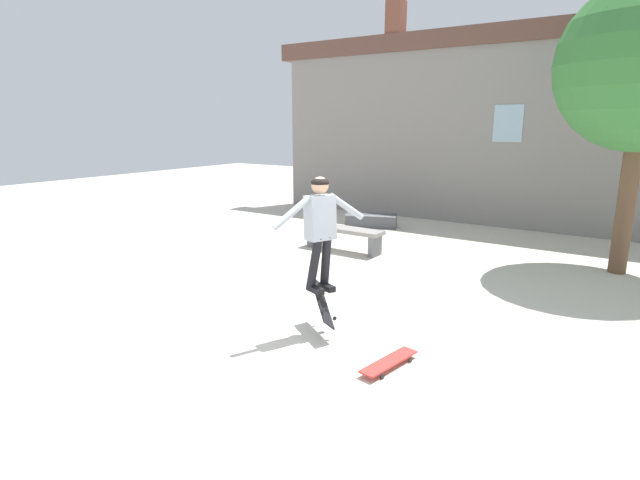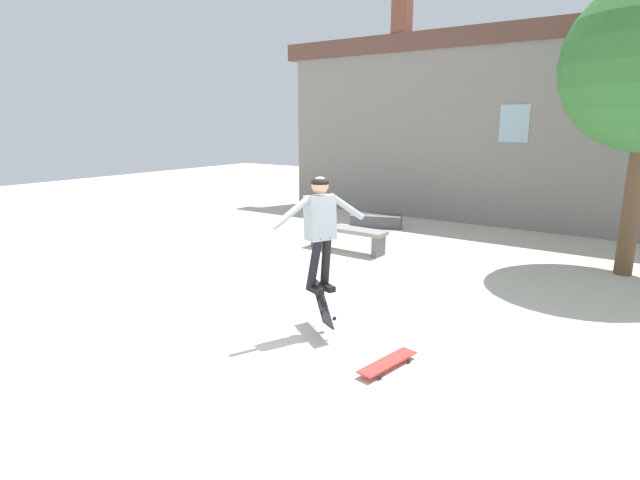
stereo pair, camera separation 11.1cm
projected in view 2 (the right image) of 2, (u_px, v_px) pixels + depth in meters
ground_plane at (322, 354)px, 5.83m from camera, size 40.00×40.00×0.00m
building_backdrop at (524, 125)px, 12.22m from camera, size 14.35×0.52×5.83m
park_bench at (347, 234)px, 10.41m from camera, size 1.76×0.48×0.50m
skate_ledge at (376, 221)px, 12.81m from camera, size 1.37×0.90×0.34m
skater at (320, 224)px, 6.09m from camera, size 0.59×1.23×1.44m
skateboard_flipping at (322, 301)px, 6.35m from camera, size 0.66×0.71×0.49m
skateboard_resting at (388, 362)px, 5.48m from camera, size 0.34×0.86×0.08m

